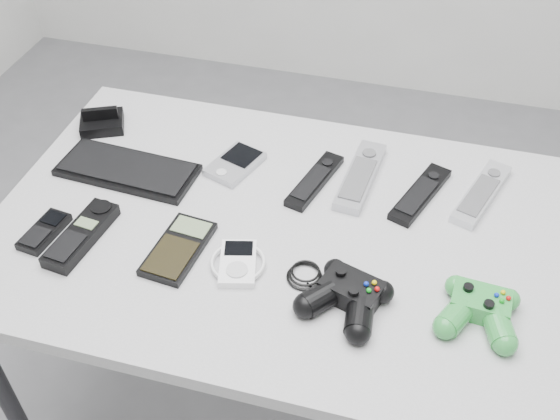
% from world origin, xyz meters
% --- Properties ---
extents(floor, '(3.50, 3.50, 0.00)m').
position_xyz_m(floor, '(0.00, 0.00, 0.00)').
color(floor, slate).
rests_on(floor, ground).
extents(desk, '(1.16, 0.74, 0.78)m').
position_xyz_m(desk, '(0.05, -0.07, 0.71)').
color(desk, '#9E9EA1').
rests_on(desk, floor).
extents(pda_keyboard, '(0.30, 0.15, 0.02)m').
position_xyz_m(pda_keyboard, '(-0.32, 0.00, 0.78)').
color(pda_keyboard, black).
rests_on(pda_keyboard, desk).
extents(dock_bracket, '(0.12, 0.12, 0.05)m').
position_xyz_m(dock_bracket, '(-0.45, 0.14, 0.80)').
color(dock_bracket, black).
rests_on(dock_bracket, desk).
extents(pda, '(0.12, 0.15, 0.02)m').
position_xyz_m(pda, '(-0.10, 0.08, 0.79)').
color(pda, '#A7A7AE').
rests_on(pda, desk).
extents(remote_silver_a, '(0.08, 0.23, 0.02)m').
position_xyz_m(remote_silver_a, '(0.17, 0.11, 0.79)').
color(remote_silver_a, '#A7A7AE').
rests_on(remote_silver_a, desk).
extents(remote_black_a, '(0.09, 0.19, 0.02)m').
position_xyz_m(remote_black_a, '(0.07, 0.07, 0.79)').
color(remote_black_a, black).
rests_on(remote_black_a, desk).
extents(remote_black_b, '(0.11, 0.20, 0.02)m').
position_xyz_m(remote_black_b, '(0.29, 0.09, 0.79)').
color(remote_black_b, black).
rests_on(remote_black_b, desk).
extents(remote_silver_b, '(0.12, 0.22, 0.02)m').
position_xyz_m(remote_silver_b, '(0.42, 0.12, 0.79)').
color(remote_silver_b, silver).
rests_on(remote_silver_b, desk).
extents(mobile_phone, '(0.06, 0.12, 0.02)m').
position_xyz_m(mobile_phone, '(-0.40, -0.22, 0.79)').
color(mobile_phone, black).
rests_on(mobile_phone, desk).
extents(cordless_handset, '(0.08, 0.19, 0.03)m').
position_xyz_m(cordless_handset, '(-0.32, -0.21, 0.79)').
color(cordless_handset, black).
rests_on(cordless_handset, desk).
extents(calculator, '(0.10, 0.18, 0.02)m').
position_xyz_m(calculator, '(-0.13, -0.19, 0.78)').
color(calculator, black).
rests_on(calculator, desk).
extents(mp3_player, '(0.13, 0.13, 0.02)m').
position_xyz_m(mp3_player, '(-0.01, -0.20, 0.79)').
color(mp3_player, white).
rests_on(mp3_player, desk).
extents(controller_black, '(0.28, 0.22, 0.05)m').
position_xyz_m(controller_black, '(0.20, -0.23, 0.80)').
color(controller_black, black).
rests_on(controller_black, desk).
extents(controller_green, '(0.15, 0.16, 0.05)m').
position_xyz_m(controller_green, '(0.42, -0.20, 0.80)').
color(controller_green, '#227E3B').
rests_on(controller_green, desk).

